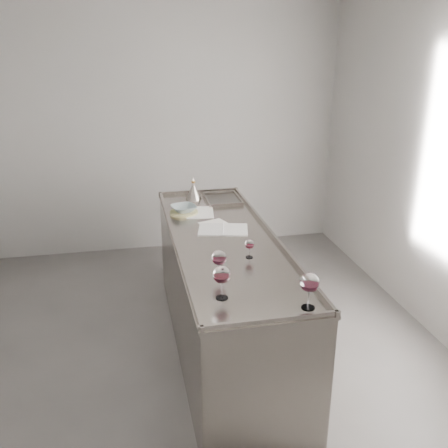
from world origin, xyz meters
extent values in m
cube|color=#53504E|center=(0.00, 0.00, -0.01)|extent=(4.50, 5.00, 0.02)
cube|color=#9F9C9A|center=(0.00, 2.51, 1.40)|extent=(4.50, 0.02, 2.80)
cube|color=gray|center=(0.50, 0.30, 0.46)|extent=(0.75, 2.40, 0.92)
cube|color=gray|center=(0.50, 0.30, 0.93)|extent=(0.77, 2.42, 0.02)
cube|color=gray|center=(0.50, -0.89, 0.96)|extent=(0.77, 0.02, 0.03)
cube|color=gray|center=(0.50, 1.49, 0.96)|extent=(0.77, 0.02, 0.03)
cube|color=gray|center=(0.14, 0.30, 0.96)|extent=(0.02, 2.42, 0.03)
cube|color=gray|center=(0.86, 0.30, 0.96)|extent=(0.02, 2.42, 0.03)
cube|color=#595654|center=(0.68, 1.22, 0.94)|extent=(0.30, 0.38, 0.01)
cylinder|color=white|center=(0.30, -0.57, 0.94)|extent=(0.07, 0.07, 0.00)
cylinder|color=white|center=(0.30, -0.57, 0.99)|extent=(0.01, 0.01, 0.10)
ellipsoid|color=white|center=(0.30, -0.57, 1.09)|extent=(0.10, 0.10, 0.11)
cylinder|color=#34070E|center=(0.30, -0.57, 1.06)|extent=(0.07, 0.07, 0.02)
cylinder|color=white|center=(0.34, -0.32, 0.94)|extent=(0.07, 0.07, 0.00)
cylinder|color=white|center=(0.34, -0.32, 0.99)|extent=(0.01, 0.01, 0.09)
ellipsoid|color=white|center=(0.34, -0.32, 1.07)|extent=(0.09, 0.09, 0.10)
cylinder|color=#390715|center=(0.34, -0.32, 1.05)|extent=(0.07, 0.07, 0.02)
cylinder|color=white|center=(0.75, -0.78, 0.94)|extent=(0.08, 0.08, 0.00)
cylinder|color=white|center=(0.75, -0.78, 1.00)|extent=(0.01, 0.01, 0.10)
ellipsoid|color=white|center=(0.75, -0.78, 1.10)|extent=(0.11, 0.11, 0.11)
cylinder|color=#360713|center=(0.75, -0.78, 1.07)|extent=(0.08, 0.08, 0.02)
cylinder|color=white|center=(0.60, -0.06, 0.94)|extent=(0.05, 0.05, 0.00)
cylinder|color=white|center=(0.60, -0.06, 0.98)|extent=(0.01, 0.01, 0.06)
ellipsoid|color=white|center=(0.60, -0.06, 1.04)|extent=(0.06, 0.06, 0.07)
cylinder|color=#380710|center=(0.60, -0.06, 1.02)|extent=(0.05, 0.05, 0.01)
cube|color=silver|center=(0.43, 0.49, 0.95)|extent=(0.24, 0.30, 0.01)
cube|color=silver|center=(0.62, 0.45, 0.95)|extent=(0.24, 0.30, 0.01)
cylinder|color=white|center=(0.53, 0.47, 0.95)|extent=(0.07, 0.26, 0.01)
cube|color=silver|center=(0.51, 0.57, 0.94)|extent=(0.29, 0.35, 0.00)
cube|color=white|center=(0.42, 0.92, 0.94)|extent=(0.27, 0.35, 0.00)
cylinder|color=beige|center=(0.28, 0.92, 0.95)|extent=(0.30, 0.30, 0.02)
imported|color=#899AA0|center=(0.28, 0.92, 0.99)|extent=(0.25, 0.25, 0.05)
cone|color=gray|center=(0.42, 1.31, 1.00)|extent=(0.15, 0.15, 0.13)
cylinder|color=gray|center=(0.42, 1.31, 1.08)|extent=(0.03, 0.03, 0.03)
cylinder|color=olive|center=(0.42, 1.31, 1.11)|extent=(0.04, 0.04, 0.02)
cone|color=gray|center=(0.42, 1.31, 1.13)|extent=(0.03, 0.03, 0.04)
camera|label=1|loc=(-0.20, -3.05, 2.33)|focal=40.00mm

